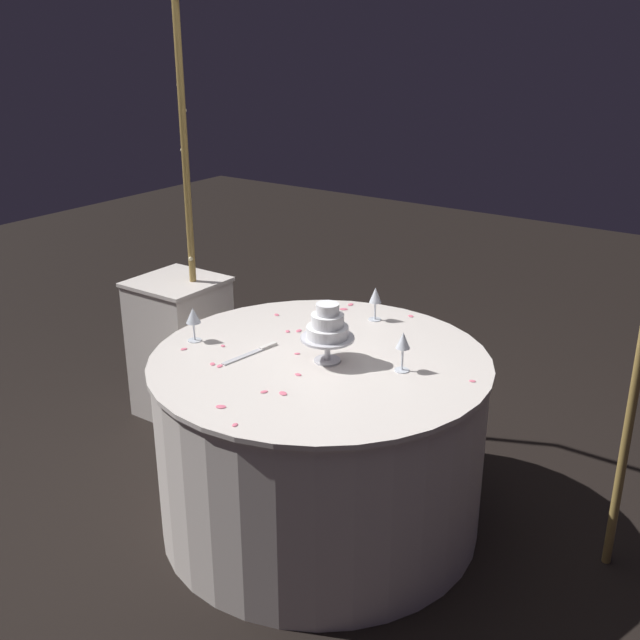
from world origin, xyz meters
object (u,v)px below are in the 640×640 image
at_px(side_table, 181,347).
at_px(wine_glass_0, 193,317).
at_px(main_table, 320,441).
at_px(wine_glass_1, 403,343).
at_px(tiered_cake, 327,328).
at_px(cake_knife, 254,352).
at_px(decorative_arch, 379,175).
at_px(wine_glass_2, 375,297).

bearing_deg(side_table, wine_glass_0, -39.70).
height_order(main_table, wine_glass_1, wine_glass_1).
xyz_separation_m(tiered_cake, cake_knife, (-0.30, -0.11, -0.14)).
relative_size(decorative_arch, wine_glass_0, 15.28).
bearing_deg(main_table, side_table, 162.10).
xyz_separation_m(decorative_arch, cake_knife, (-0.26, -0.56, -0.69)).
distance_m(wine_glass_2, cake_knife, 0.67).
bearing_deg(tiered_cake, cake_knife, -160.11).
height_order(side_table, wine_glass_1, wine_glass_1).
relative_size(side_table, wine_glass_0, 5.18).
bearing_deg(wine_glass_2, wine_glass_0, -127.54).
distance_m(tiered_cake, cake_knife, 0.35).
distance_m(wine_glass_0, cake_knife, 0.32).
bearing_deg(wine_glass_0, cake_knife, 8.56).
bearing_deg(main_table, decorative_arch, 89.85).
bearing_deg(decorative_arch, wine_glass_0, -132.50).
xyz_separation_m(decorative_arch, side_table, (-1.23, -0.04, -1.09)).
bearing_deg(decorative_arch, main_table, -90.15).
bearing_deg(decorative_arch, tiered_cake, -84.43).
distance_m(wine_glass_0, wine_glass_2, 0.84).
bearing_deg(tiered_cake, main_table, 165.37).
height_order(tiered_cake, wine_glass_1, tiered_cake).
height_order(side_table, wine_glass_2, wine_glass_2).
bearing_deg(wine_glass_1, wine_glass_0, -164.38).
height_order(decorative_arch, wine_glass_2, decorative_arch).
xyz_separation_m(main_table, wine_glass_0, (-0.55, -0.16, 0.51)).
height_order(main_table, side_table, main_table).
height_order(wine_glass_0, wine_glass_1, wine_glass_1).
distance_m(decorative_arch, wine_glass_1, 0.75).
xyz_separation_m(side_table, wine_glass_1, (1.56, -0.31, 0.52)).
xyz_separation_m(side_table, cake_knife, (0.97, -0.52, 0.40)).
relative_size(main_table, side_table, 1.80).
relative_size(wine_glass_2, cake_knife, 0.54).
relative_size(side_table, cake_knife, 2.67).
distance_m(decorative_arch, wine_glass_2, 0.58).
bearing_deg(tiered_cake, decorative_arch, 95.57).
relative_size(decorative_arch, tiered_cake, 9.30).
distance_m(main_table, wine_glass_2, 0.71).
bearing_deg(wine_glass_2, tiered_cake, -80.67).
bearing_deg(side_table, cake_knife, -28.02).
height_order(main_table, cake_knife, cake_knife).
xyz_separation_m(wine_glass_1, cake_knife, (-0.59, -0.20, -0.12)).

